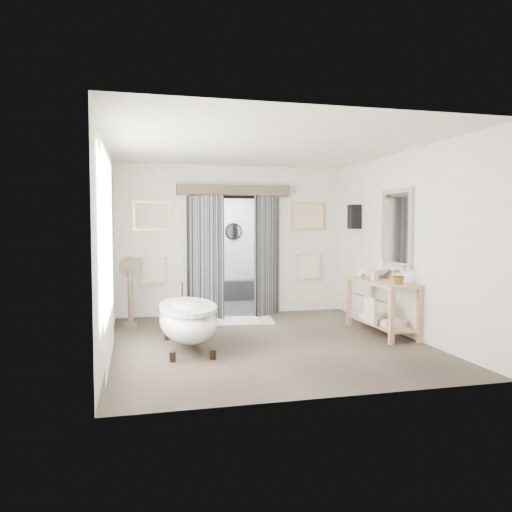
# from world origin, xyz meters

# --- Properties ---
(ground_plane) EXTENTS (5.00, 5.00, 0.00)m
(ground_plane) POSITION_xyz_m (0.00, 0.00, 0.00)
(ground_plane) COLOR brown
(room_shell) EXTENTS (4.52, 5.02, 2.91)m
(room_shell) POSITION_xyz_m (-0.04, -0.13, 1.86)
(room_shell) COLOR white
(room_shell) RESTS_ON ground_plane
(shower_room) EXTENTS (2.22, 2.01, 2.51)m
(shower_room) POSITION_xyz_m (0.00, 3.99, 0.91)
(shower_room) COLOR #27262C
(shower_room) RESTS_ON ground_plane
(back_wall_dressing) EXTENTS (3.82, 0.67, 2.52)m
(back_wall_dressing) POSITION_xyz_m (0.00, 2.32, 1.56)
(back_wall_dressing) COLOR black
(back_wall_dressing) RESTS_ON ground_plane
(clawfoot_tub) EXTENTS (0.78, 1.76, 0.86)m
(clawfoot_tub) POSITION_xyz_m (-1.17, -0.16, 0.42)
(clawfoot_tub) COLOR #302217
(clawfoot_tub) RESTS_ON ground_plane
(vanity) EXTENTS (0.57, 1.60, 0.85)m
(vanity) POSITION_xyz_m (1.95, 0.14, 0.51)
(vanity) COLOR tan
(vanity) RESTS_ON ground_plane
(pedestal_mirror) EXTENTS (0.36, 0.23, 1.21)m
(pedestal_mirror) POSITION_xyz_m (-1.96, 1.61, 0.52)
(pedestal_mirror) COLOR brown
(pedestal_mirror) RESTS_ON ground_plane
(rug) EXTENTS (1.30, 0.97, 0.01)m
(rug) POSITION_xyz_m (-0.03, 1.70, 0.01)
(rug) COLOR silver
(rug) RESTS_ON ground_plane
(slippers) EXTENTS (0.34, 0.26, 0.05)m
(slippers) POSITION_xyz_m (0.12, 1.62, 0.04)
(slippers) COLOR silver
(slippers) RESTS_ON rug
(basin) EXTENTS (0.56, 0.56, 0.17)m
(basin) POSITION_xyz_m (2.02, 0.50, 0.93)
(basin) COLOR white
(basin) RESTS_ON vanity
(plant) EXTENTS (0.33, 0.31, 0.29)m
(plant) POSITION_xyz_m (2.00, -0.33, 1.00)
(plant) COLOR gray
(plant) RESTS_ON vanity
(soap_bottle_a) EXTENTS (0.10, 0.11, 0.21)m
(soap_bottle_a) POSITION_xyz_m (1.88, 0.23, 0.95)
(soap_bottle_a) COLOR gray
(soap_bottle_a) RESTS_ON vanity
(soap_bottle_b) EXTENTS (0.19, 0.19, 0.18)m
(soap_bottle_b) POSITION_xyz_m (1.87, 0.71, 0.94)
(soap_bottle_b) COLOR gray
(soap_bottle_b) RESTS_ON vanity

